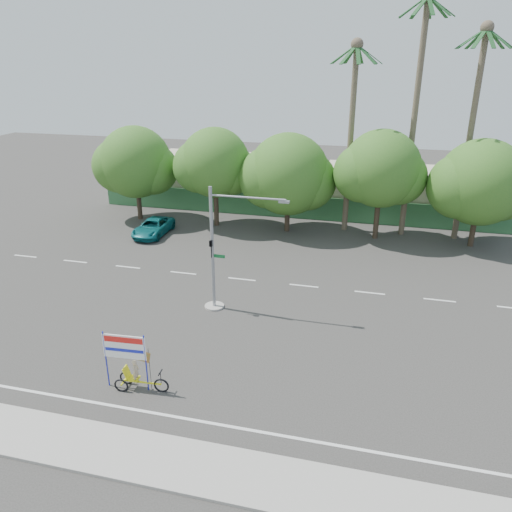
# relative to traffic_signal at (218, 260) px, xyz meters

# --- Properties ---
(ground) EXTENTS (120.00, 120.00, 0.00)m
(ground) POSITION_rel_traffic_signal_xyz_m (2.20, -3.98, -2.92)
(ground) COLOR #33302D
(ground) RESTS_ON ground
(sidewalk_near) EXTENTS (50.00, 2.40, 0.12)m
(sidewalk_near) POSITION_rel_traffic_signal_xyz_m (2.20, -11.48, -2.86)
(sidewalk_near) COLOR gray
(sidewalk_near) RESTS_ON ground
(fence) EXTENTS (38.00, 0.08, 2.00)m
(fence) POSITION_rel_traffic_signal_xyz_m (2.20, 17.52, -1.92)
(fence) COLOR #336B3D
(fence) RESTS_ON ground
(building_left) EXTENTS (12.00, 8.00, 4.00)m
(building_left) POSITION_rel_traffic_signal_xyz_m (-7.80, 22.02, -0.92)
(building_left) COLOR beige
(building_left) RESTS_ON ground
(building_right) EXTENTS (14.00, 8.00, 3.60)m
(building_right) POSITION_rel_traffic_signal_xyz_m (10.20, 22.02, -1.12)
(building_right) COLOR beige
(building_right) RESTS_ON ground
(tree_far_left) EXTENTS (7.14, 6.00, 7.96)m
(tree_far_left) POSITION_rel_traffic_signal_xyz_m (-11.85, 14.02, 1.84)
(tree_far_left) COLOR #473828
(tree_far_left) RESTS_ON ground
(tree_left) EXTENTS (6.66, 5.60, 8.07)m
(tree_left) POSITION_rel_traffic_signal_xyz_m (-4.85, 14.02, 2.14)
(tree_left) COLOR #473828
(tree_left) RESTS_ON ground
(tree_center) EXTENTS (7.62, 6.40, 7.85)m
(tree_center) POSITION_rel_traffic_signal_xyz_m (1.14, 14.02, 1.55)
(tree_center) COLOR #473828
(tree_center) RESTS_ON ground
(tree_right) EXTENTS (6.90, 5.80, 8.36)m
(tree_right) POSITION_rel_traffic_signal_xyz_m (8.15, 14.02, 2.32)
(tree_right) COLOR #473828
(tree_right) RESTS_ON ground
(tree_far_right) EXTENTS (7.38, 6.20, 7.94)m
(tree_far_right) POSITION_rel_traffic_signal_xyz_m (15.15, 14.02, 1.73)
(tree_far_right) COLOR #473828
(tree_far_right) RESTS_ON ground
(palm_tall) EXTENTS (3.73, 3.79, 17.45)m
(palm_tall) POSITION_rel_traffic_signal_xyz_m (10.20, 15.52, 7.55)
(palm_tall) COLOR #70604C
(palm_tall) RESTS_ON ground
(palm_mid) EXTENTS (3.73, 3.79, 15.45)m
(palm_mid) POSITION_rel_traffic_signal_xyz_m (14.20, 15.52, 6.48)
(palm_mid) COLOR #70604C
(palm_mid) RESTS_ON ground
(palm_short) EXTENTS (3.73, 3.79, 14.45)m
(palm_short) POSITION_rel_traffic_signal_xyz_m (5.70, 15.52, 5.94)
(palm_short) COLOR #70604C
(palm_short) RESTS_ON ground
(traffic_signal) EXTENTS (4.72, 1.10, 7.00)m
(traffic_signal) POSITION_rel_traffic_signal_xyz_m (0.00, 0.00, 0.00)
(traffic_signal) COLOR gray
(traffic_signal) RESTS_ON ground
(trike_billboard) EXTENTS (2.77, 0.68, 2.72)m
(trike_billboard) POSITION_rel_traffic_signal_xyz_m (-1.25, -7.90, -1.82)
(trike_billboard) COLOR black
(trike_billboard) RESTS_ON ground
(pickup_truck) EXTENTS (2.12, 4.59, 1.27)m
(pickup_truck) POSITION_rel_traffic_signal_xyz_m (-8.89, 10.44, -2.28)
(pickup_truck) COLOR #0E6468
(pickup_truck) RESTS_ON ground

